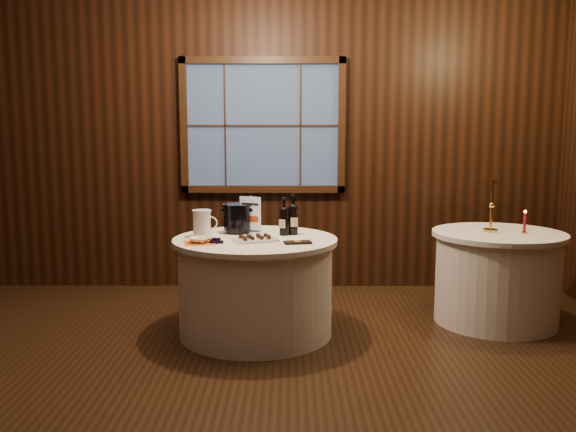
{
  "coord_description": "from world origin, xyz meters",
  "views": [
    {
      "loc": [
        0.27,
        -3.67,
        1.6
      ],
      "look_at": [
        0.26,
        0.9,
        0.96
      ],
      "focal_mm": 38.0,
      "sensor_mm": 36.0,
      "label": 1
    }
  ],
  "objects_px": {
    "side_table": "(497,277)",
    "ice_bucket": "(237,218)",
    "grape_bunch": "(216,241)",
    "red_candle": "(525,224)",
    "main_table": "(256,286)",
    "chocolate_box": "(298,242)",
    "chocolate_plate": "(255,239)",
    "sign_stand": "(251,220)",
    "brass_candlestick": "(491,213)",
    "glass_pitcher": "(202,223)",
    "cracker_bowl": "(199,240)",
    "port_bottle_left": "(284,219)",
    "port_bottle_right": "(293,217)"
  },
  "relations": [
    {
      "from": "glass_pitcher",
      "to": "brass_candlestick",
      "type": "bearing_deg",
      "value": 5.67
    },
    {
      "from": "brass_candlestick",
      "to": "main_table",
      "type": "bearing_deg",
      "value": -170.9
    },
    {
      "from": "sign_stand",
      "to": "port_bottle_left",
      "type": "bearing_deg",
      "value": 2.07
    },
    {
      "from": "side_table",
      "to": "ice_bucket",
      "type": "height_order",
      "value": "ice_bucket"
    },
    {
      "from": "glass_pitcher",
      "to": "brass_candlestick",
      "type": "xyz_separation_m",
      "value": [
        2.35,
        0.26,
        0.05
      ]
    },
    {
      "from": "sign_stand",
      "to": "grape_bunch",
      "type": "relative_size",
      "value": 1.74
    },
    {
      "from": "grape_bunch",
      "to": "red_candle",
      "type": "height_order",
      "value": "red_candle"
    },
    {
      "from": "side_table",
      "to": "chocolate_plate",
      "type": "xyz_separation_m",
      "value": [
        -1.99,
        -0.43,
        0.4
      ]
    },
    {
      "from": "sign_stand",
      "to": "ice_bucket",
      "type": "xyz_separation_m",
      "value": [
        -0.11,
        -0.01,
        0.02
      ]
    },
    {
      "from": "chocolate_plate",
      "to": "side_table",
      "type": "bearing_deg",
      "value": 12.24
    },
    {
      "from": "ice_bucket",
      "to": "cracker_bowl",
      "type": "xyz_separation_m",
      "value": [
        -0.24,
        -0.45,
        -0.1
      ]
    },
    {
      "from": "side_table",
      "to": "port_bottle_left",
      "type": "distance_m",
      "value": 1.86
    },
    {
      "from": "port_bottle_right",
      "to": "chocolate_plate",
      "type": "height_order",
      "value": "port_bottle_right"
    },
    {
      "from": "cracker_bowl",
      "to": "red_candle",
      "type": "height_order",
      "value": "red_candle"
    },
    {
      "from": "main_table",
      "to": "red_candle",
      "type": "bearing_deg",
      "value": 5.76
    },
    {
      "from": "main_table",
      "to": "port_bottle_left",
      "type": "relative_size",
      "value": 4.21
    },
    {
      "from": "port_bottle_left",
      "to": "chocolate_plate",
      "type": "relative_size",
      "value": 0.82
    },
    {
      "from": "chocolate_plate",
      "to": "cracker_bowl",
      "type": "height_order",
      "value": "chocolate_plate"
    },
    {
      "from": "chocolate_box",
      "to": "cracker_bowl",
      "type": "distance_m",
      "value": 0.73
    },
    {
      "from": "side_table",
      "to": "grape_bunch",
      "type": "height_order",
      "value": "grape_bunch"
    },
    {
      "from": "chocolate_plate",
      "to": "main_table",
      "type": "bearing_deg",
      "value": 93.95
    },
    {
      "from": "chocolate_plate",
      "to": "port_bottle_left",
      "type": "bearing_deg",
      "value": 51.01
    },
    {
      "from": "main_table",
      "to": "glass_pitcher",
      "type": "height_order",
      "value": "glass_pitcher"
    },
    {
      "from": "main_table",
      "to": "port_bottle_right",
      "type": "relative_size",
      "value": 3.89
    },
    {
      "from": "chocolate_box",
      "to": "brass_candlestick",
      "type": "relative_size",
      "value": 0.46
    },
    {
      "from": "chocolate_box",
      "to": "red_candle",
      "type": "distance_m",
      "value": 1.91
    },
    {
      "from": "grape_bunch",
      "to": "chocolate_box",
      "type": "bearing_deg",
      "value": -0.93
    },
    {
      "from": "port_bottle_right",
      "to": "chocolate_box",
      "type": "bearing_deg",
      "value": -98.24
    },
    {
      "from": "sign_stand",
      "to": "chocolate_plate",
      "type": "bearing_deg",
      "value": -56.68
    },
    {
      "from": "sign_stand",
      "to": "glass_pitcher",
      "type": "relative_size",
      "value": 1.43
    },
    {
      "from": "grape_bunch",
      "to": "ice_bucket",
      "type": "bearing_deg",
      "value": 75.82
    },
    {
      "from": "port_bottle_left",
      "to": "ice_bucket",
      "type": "xyz_separation_m",
      "value": [
        -0.38,
        0.11,
        -0.01
      ]
    },
    {
      "from": "glass_pitcher",
      "to": "cracker_bowl",
      "type": "relative_size",
      "value": 1.37
    },
    {
      "from": "main_table",
      "to": "chocolate_box",
      "type": "distance_m",
      "value": 0.56
    },
    {
      "from": "main_table",
      "to": "glass_pitcher",
      "type": "distance_m",
      "value": 0.65
    },
    {
      "from": "sign_stand",
      "to": "cracker_bowl",
      "type": "height_order",
      "value": "sign_stand"
    },
    {
      "from": "grape_bunch",
      "to": "cracker_bowl",
      "type": "relative_size",
      "value": 1.13
    },
    {
      "from": "ice_bucket",
      "to": "chocolate_plate",
      "type": "xyz_separation_m",
      "value": [
        0.17,
        -0.37,
        -0.11
      ]
    },
    {
      "from": "sign_stand",
      "to": "grape_bunch",
      "type": "distance_m",
      "value": 0.53
    },
    {
      "from": "grape_bunch",
      "to": "brass_candlestick",
      "type": "relative_size",
      "value": 0.41
    },
    {
      "from": "chocolate_plate",
      "to": "red_candle",
      "type": "bearing_deg",
      "value": 9.21
    },
    {
      "from": "port_bottle_left",
      "to": "cracker_bowl",
      "type": "distance_m",
      "value": 0.72
    },
    {
      "from": "glass_pitcher",
      "to": "cracker_bowl",
      "type": "height_order",
      "value": "glass_pitcher"
    },
    {
      "from": "ice_bucket",
      "to": "chocolate_box",
      "type": "relative_size",
      "value": 1.19
    },
    {
      "from": "sign_stand",
      "to": "ice_bucket",
      "type": "distance_m",
      "value": 0.12
    },
    {
      "from": "ice_bucket",
      "to": "glass_pitcher",
      "type": "distance_m",
      "value": 0.32
    },
    {
      "from": "cracker_bowl",
      "to": "brass_candlestick",
      "type": "height_order",
      "value": "brass_candlestick"
    },
    {
      "from": "side_table",
      "to": "brass_candlestick",
      "type": "relative_size",
      "value": 2.49
    },
    {
      "from": "main_table",
      "to": "ice_bucket",
      "type": "xyz_separation_m",
      "value": [
        -0.16,
        0.24,
        0.51
      ]
    },
    {
      "from": "sign_stand",
      "to": "cracker_bowl",
      "type": "distance_m",
      "value": 0.58
    }
  ]
}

